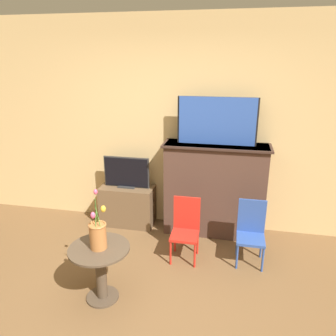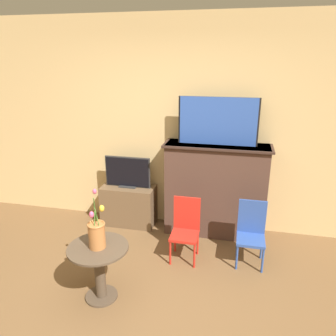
# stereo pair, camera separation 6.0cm
# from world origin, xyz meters

# --- Properties ---
(wall_back) EXTENTS (8.00, 0.06, 2.70)m
(wall_back) POSITION_xyz_m (0.00, 2.13, 1.35)
(wall_back) COLOR tan
(wall_back) RESTS_ON ground
(fireplace_mantel) EXTENTS (1.30, 0.41, 1.19)m
(fireplace_mantel) POSITION_xyz_m (0.53, 1.91, 0.61)
(fireplace_mantel) COLOR #4C3328
(fireplace_mantel) RESTS_ON ground
(painting) EXTENTS (0.95, 0.03, 0.57)m
(painting) POSITION_xyz_m (0.52, 1.92, 1.47)
(painting) COLOR black
(painting) RESTS_ON fireplace_mantel
(tv_stand) EXTENTS (0.72, 0.35, 0.54)m
(tv_stand) POSITION_xyz_m (-0.63, 1.90, 0.27)
(tv_stand) COLOR brown
(tv_stand) RESTS_ON ground
(tv_monitor) EXTENTS (0.61, 0.12, 0.42)m
(tv_monitor) POSITION_xyz_m (-0.63, 1.91, 0.74)
(tv_monitor) COLOR #2D2D2D
(tv_monitor) RESTS_ON tv_stand
(chair_red) EXTENTS (0.30, 0.30, 0.71)m
(chair_red) POSITION_xyz_m (0.26, 1.29, 0.38)
(chair_red) COLOR red
(chair_red) RESTS_ON ground
(chair_blue) EXTENTS (0.30, 0.30, 0.71)m
(chair_blue) POSITION_xyz_m (0.98, 1.36, 0.38)
(chair_blue) COLOR #2D4C99
(chair_blue) RESTS_ON ground
(side_table) EXTENTS (0.56, 0.56, 0.55)m
(side_table) POSITION_xyz_m (-0.41, 0.43, 0.36)
(side_table) COLOR #4C3D2D
(side_table) RESTS_ON ground
(vase_tulips) EXTENTS (0.19, 0.24, 0.52)m
(vase_tulips) POSITION_xyz_m (-0.41, 0.43, 0.69)
(vase_tulips) COLOR #AD6B38
(vase_tulips) RESTS_ON side_table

